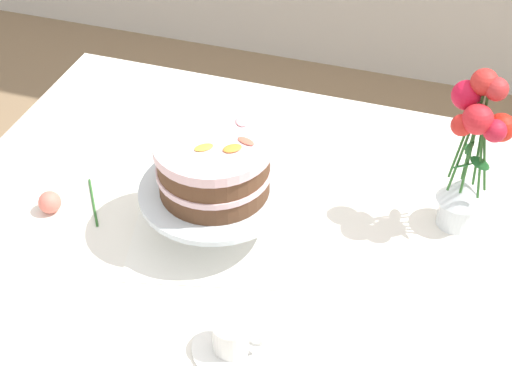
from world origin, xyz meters
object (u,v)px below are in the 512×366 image
Objects in this scene: layer_cake at (214,165)px; flower_vase at (471,155)px; fallen_rose at (51,202)px; dining_table at (277,274)px; cake_stand at (215,195)px; teacup at (231,339)px.

flower_vase reaches higher than layer_cake.
fallen_rose is at bearing -164.57° from flower_vase.
flower_vase is at bearing 19.36° from layer_cake.
cake_stand is (-0.13, 0.00, 0.17)m from dining_table.
flower_vase is (0.45, 0.16, 0.09)m from cake_stand.
flower_vase is at bearing 53.04° from teacup.
fallen_rose is at bearing 155.27° from teacup.
dining_table is at bearing 89.64° from teacup.
layer_cake is at bearing -160.64° from flower_vase.
layer_cake is at bearing 9.90° from fallen_rose.
fallen_rose is (-0.46, -0.06, 0.11)m from dining_table.
dining_table is 0.29m from teacup.
layer_cake is 1.62× the size of fallen_rose.
layer_cake is 0.47m from flower_vase.
flower_vase reaches higher than teacup.
cake_stand is 0.07m from layer_cake.
fallen_rose is (-0.78, -0.21, -0.15)m from flower_vase.
cake_stand reaches higher than fallen_rose.
teacup is at bearing -126.96° from flower_vase.
layer_cake is at bearing 115.16° from teacup.
cake_stand is 0.30m from teacup.
cake_stand is 0.48m from flower_vase.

